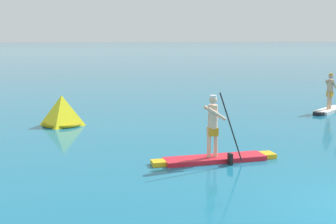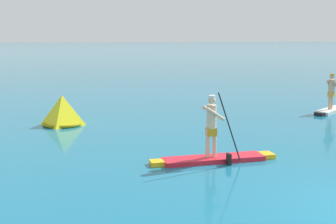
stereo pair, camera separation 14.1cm
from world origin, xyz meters
TOP-DOWN VIEW (x-y plane):
  - paddleboarder_mid_center at (-2.42, 4.08)m, footprint 3.53×0.96m
  - paddleboarder_far_right at (4.75, 10.98)m, footprint 2.50×2.15m
  - race_marker_buoy at (-6.87, 9.78)m, footprint 1.52×1.52m

SIDE VIEW (x-z plane):
  - paddleboarder_mid_center at x=-2.42m, z-range -0.64..1.32m
  - paddleboarder_far_right at x=4.75m, z-range -0.63..1.32m
  - race_marker_buoy at x=-6.87m, z-range -0.07..1.08m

